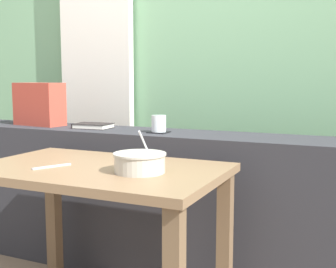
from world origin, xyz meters
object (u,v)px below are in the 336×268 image
breakfast_table (99,195)px  coaster_square (158,132)px  closed_book (93,126)px  throw_pillow (39,104)px  soup_bowl (140,162)px  juice_glass (158,124)px  fork_utensil (52,166)px

breakfast_table → coaster_square: coaster_square is taller
closed_book → throw_pillow: throw_pillow is taller
coaster_square → soup_bowl: size_ratio=0.48×
breakfast_table → juice_glass: 0.62m
soup_bowl → fork_utensil: (-0.38, -0.06, -0.04)m
throw_pillow → closed_book: bearing=-0.4°
throw_pillow → fork_utensil: 0.98m
coaster_square → juice_glass: juice_glass is taller
coaster_square → juice_glass: bearing=180.0°
closed_book → soup_bowl: soup_bowl is taller
coaster_square → juice_glass: size_ratio=1.13×
coaster_square → soup_bowl: bearing=-70.6°
closed_book → soup_bowl: bearing=-44.5°
throw_pillow → soup_bowl: (1.04, -0.64, -0.17)m
coaster_square → juice_glass: 0.04m
juice_glass → throw_pillow: 0.83m
closed_book → fork_utensil: bearing=-69.3°
coaster_square → soup_bowl: soup_bowl is taller
juice_glass → fork_utensil: juice_glass is taller
coaster_square → closed_book: bearing=175.4°
throw_pillow → fork_utensil: throw_pillow is taller
breakfast_table → soup_bowl: soup_bowl is taller
closed_book → fork_utensil: size_ratio=1.27×
throw_pillow → soup_bowl: throw_pillow is taller
breakfast_table → soup_bowl: 0.27m
juice_glass → soup_bowl: 0.64m
breakfast_table → coaster_square: bearing=89.9°
coaster_square → fork_utensil: 0.69m
juice_glass → fork_utensil: (-0.17, -0.66, -0.12)m
coaster_square → throw_pillow: size_ratio=0.31×
breakfast_table → throw_pillow: bearing=143.7°
throw_pillow → soup_bowl: size_ratio=1.53×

